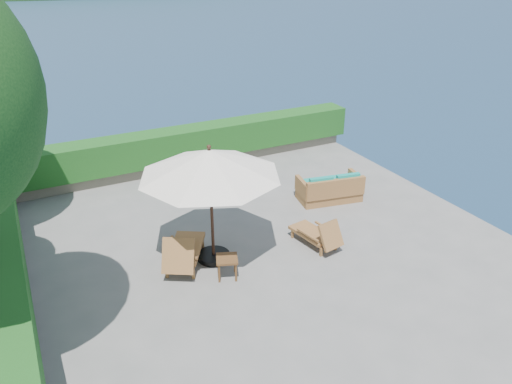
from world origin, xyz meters
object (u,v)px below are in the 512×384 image
lounge_left (184,251)px  lounge_right (318,234)px  wicker_loveseat (330,190)px  side_table (227,261)px  patio_umbrella (210,164)px

lounge_left → lounge_right: lounge_left is taller
wicker_loveseat → lounge_right: bearing=-120.7°
lounge_left → wicker_loveseat: (4.90, 1.28, -0.07)m
lounge_right → side_table: lounge_right is taller
lounge_left → side_table: size_ratio=3.01×
lounge_left → side_table: lounge_left is taller
lounge_left → lounge_right: bearing=18.9°
patio_umbrella → lounge_right: size_ratio=2.16×
patio_umbrella → lounge_right: 3.30m
patio_umbrella → wicker_loveseat: 4.85m
patio_umbrella → lounge_right: patio_umbrella is taller
patio_umbrella → lounge_left: bearing=178.4°
side_table → wicker_loveseat: 4.70m
side_table → wicker_loveseat: size_ratio=0.31×
lounge_left → lounge_right: 3.27m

